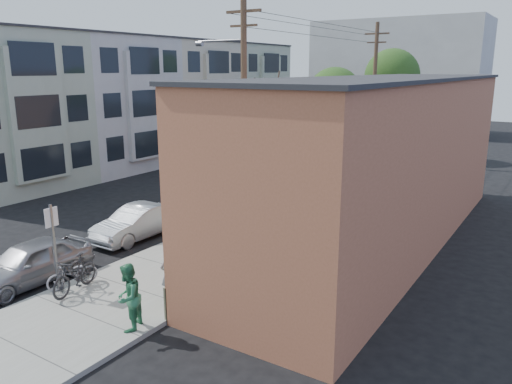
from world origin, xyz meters
The scene contains 27 objects.
ground centered at (0.00, 0.00, 0.00)m, with size 120.00×120.00×0.00m, color black.
sidewalk centered at (4.25, 11.00, 0.07)m, with size 4.50×58.00×0.15m, color gray.
cafe_building centered at (8.99, 4.99, 3.30)m, with size 6.60×20.20×6.61m.
apartment_row centered at (-11.85, 14.00, 4.50)m, with size 6.30×32.00×9.00m.
end_cap_building centered at (-2.00, 42.00, 6.00)m, with size 18.00×8.00×12.00m, color #B5B4AF.
sign_post centered at (2.35, -5.40, 1.83)m, with size 0.07×0.45×2.80m.
parking_meter_near centered at (2.25, -0.20, 0.98)m, with size 0.14×0.14×1.24m.
parking_meter_far centered at (2.25, 7.86, 0.98)m, with size 0.14×0.14×1.24m.
utility_pole_near centered at (2.39, 4.90, 5.41)m, with size 3.57×0.28×10.00m.
utility_pole_far centered at (2.45, 22.04, 5.34)m, with size 1.80×0.28×10.00m.
tree_bare centered at (2.80, 6.21, 2.62)m, with size 0.24×0.24×4.94m.
tree_leafy_mid centered at (2.80, 14.17, 5.32)m, with size 3.36×3.36×6.87m.
tree_leafy_far centered at (2.80, 24.95, 6.31)m, with size 4.24×4.24×8.30m.
patio_chair_a centered at (6.20, -1.22, 0.59)m, with size 0.50×0.50×0.88m, color #13451B, non-canonical shape.
patio_chair_b centered at (5.92, -2.31, 0.59)m, with size 0.50×0.50×0.88m, color #13451B, non-canonical shape.
patron_grey centered at (5.69, -3.94, 0.97)m, with size 0.60×0.39×1.64m, color slate.
patron_green centered at (5.99, -5.87, 1.07)m, with size 0.89×0.69×1.83m, color #338051.
cyclist centered at (3.91, 1.12, 0.89)m, with size 0.95×0.55×1.47m, color maroon.
cyclist_bike centered at (3.91, 1.12, 0.58)m, with size 0.57×1.64×0.86m, color black.
parked_bike_a centered at (2.87, -5.15, 0.73)m, with size 0.55×1.93×1.16m, color black.
parked_bike_b centered at (2.49, -4.95, 0.58)m, with size 0.58×1.65×0.87m, color gray.
car_0 centered at (0.80, -5.32, 0.72)m, with size 1.69×4.20×1.43m, color #94949B.
car_1 centered at (0.48, -0.17, 0.69)m, with size 1.45×4.16×1.37m, color #ADB1B5.
car_2 centered at (0.71, 6.29, 0.65)m, with size 1.82×4.48×1.30m, color black.
car_3 centered at (0.80, 13.50, 0.84)m, with size 2.77×6.02×1.67m, color #A2A6A9.
car_4 centered at (0.80, 19.46, 0.81)m, with size 1.71×4.90×1.62m, color gray.
bus centered at (-1.99, 25.47, 1.64)m, with size 2.75×11.76×3.28m, color white.
Camera 1 is at (15.34, -14.21, 6.92)m, focal length 35.00 mm.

